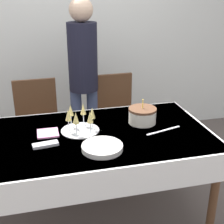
{
  "coord_description": "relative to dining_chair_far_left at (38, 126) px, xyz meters",
  "views": [
    {
      "loc": [
        -0.35,
        -1.99,
        1.77
      ],
      "look_at": [
        0.17,
        0.09,
        0.89
      ],
      "focal_mm": 50.0,
      "sensor_mm": 36.0,
      "label": 1
    }
  ],
  "objects": [
    {
      "name": "fork_pile",
      "position": [
        0.05,
        -0.9,
        0.26
      ],
      "size": [
        0.18,
        0.08,
        0.02
      ],
      "color": "silver",
      "rests_on": "dining_table"
    },
    {
      "name": "wall_back",
      "position": [
        0.38,
        0.82,
        0.84
      ],
      "size": [
        8.0,
        0.05,
        2.7
      ],
      "color": "silver",
      "rests_on": "ground_plane"
    },
    {
      "name": "champagne_tray",
      "position": [
        0.31,
        -0.72,
        0.34
      ],
      "size": [
        0.28,
        0.28,
        0.18
      ],
      "color": "silver",
      "rests_on": "dining_table"
    },
    {
      "name": "dining_chair_far_left",
      "position": [
        0.0,
        0.0,
        0.0
      ],
      "size": [
        0.43,
        0.43,
        0.94
      ],
      "color": "#51331E",
      "rests_on": "ground_plane"
    },
    {
      "name": "cake_knife",
      "position": [
        0.91,
        -0.87,
        0.25
      ],
      "size": [
        0.29,
        0.1,
        0.0
      ],
      "color": "silver",
      "rests_on": "dining_table"
    },
    {
      "name": "napkin_pile",
      "position": [
        0.07,
        -0.72,
        0.26
      ],
      "size": [
        0.15,
        0.15,
        0.01
      ],
      "color": "pink",
      "rests_on": "dining_table"
    },
    {
      "name": "dining_table",
      "position": [
        0.38,
        -0.8,
        0.15
      ],
      "size": [
        1.73,
        0.96,
        0.77
      ],
      "color": "white",
      "rests_on": "ground_plane"
    },
    {
      "name": "person_standing",
      "position": [
        0.47,
        0.1,
        0.5
      ],
      "size": [
        0.28,
        0.28,
        1.67
      ],
      "color": "#3F4C72",
      "rests_on": "ground_plane"
    },
    {
      "name": "birthday_cake",
      "position": [
        0.8,
        -0.69,
        0.31
      ],
      "size": [
        0.22,
        0.22,
        0.2
      ],
      "color": "silver",
      "rests_on": "dining_table"
    },
    {
      "name": "plate_stack_main",
      "position": [
        0.41,
        -1.04,
        0.27
      ],
      "size": [
        0.27,
        0.27,
        0.03
      ],
      "color": "silver",
      "rests_on": "dining_table"
    },
    {
      "name": "dining_chair_far_right",
      "position": [
        0.76,
        -0.0,
        0.0
      ],
      "size": [
        0.44,
        0.44,
        0.94
      ],
      "color": "#51331E",
      "rests_on": "ground_plane"
    },
    {
      "name": "ground_plane",
      "position": [
        0.38,
        -0.8,
        -0.51
      ],
      "size": [
        12.0,
        12.0,
        0.0
      ],
      "primitive_type": "plane",
      "color": "#564C47"
    }
  ]
}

